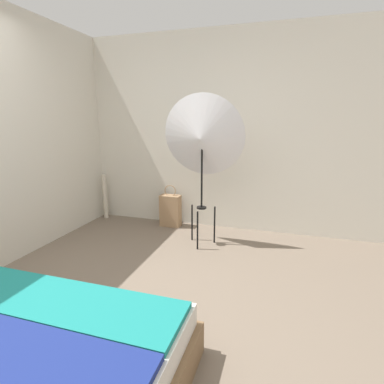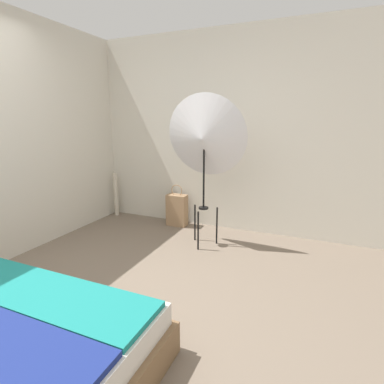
# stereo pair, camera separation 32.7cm
# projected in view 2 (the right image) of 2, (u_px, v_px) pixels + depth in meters

# --- Properties ---
(ground_plane) EXTENTS (14.00, 14.00, 0.00)m
(ground_plane) POSITION_uv_depth(u_px,v_px,m) (54.00, 332.00, 2.14)
(ground_plane) COLOR #756656
(wall_back) EXTENTS (8.00, 0.05, 2.60)m
(wall_back) POSITION_uv_depth(u_px,v_px,m) (193.00, 133.00, 4.13)
(wall_back) COLOR beige
(wall_back) RESTS_ON ground_plane
(wall_side_left) EXTENTS (0.05, 8.00, 2.60)m
(wall_side_left) POSITION_uv_depth(u_px,v_px,m) (20.00, 136.00, 3.26)
(wall_side_left) COLOR beige
(wall_side_left) RESTS_ON ground_plane
(photo_umbrella) EXTENTS (0.95, 0.36, 1.77)m
(photo_umbrella) POSITION_uv_depth(u_px,v_px,m) (204.00, 138.00, 3.35)
(photo_umbrella) COLOR black
(photo_umbrella) RESTS_ON ground_plane
(tote_bag) EXTENTS (0.28, 0.15, 0.60)m
(tote_bag) POSITION_uv_depth(u_px,v_px,m) (177.00, 210.00, 4.25)
(tote_bag) COLOR #9E7A56
(tote_bag) RESTS_ON ground_plane
(paper_roll) EXTENTS (0.06, 0.06, 0.67)m
(paper_roll) POSITION_uv_depth(u_px,v_px,m) (116.00, 194.00, 4.69)
(paper_roll) COLOR beige
(paper_roll) RESTS_ON ground_plane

